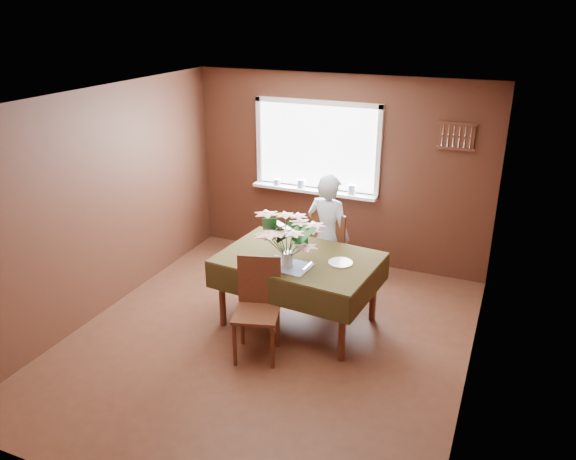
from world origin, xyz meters
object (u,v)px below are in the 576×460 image
at_px(dining_table, 299,265).
at_px(chair_far, 333,248).
at_px(chair_near, 258,303).
at_px(flower_bouquet, 287,235).
at_px(seated_woman, 328,236).

distance_m(dining_table, chair_far, 0.88).
height_order(chair_near, flower_bouquet, flower_bouquet).
xyz_separation_m(chair_far, seated_woman, (-0.03, -0.11, 0.19)).
bearing_deg(seated_woman, chair_far, -93.66).
height_order(dining_table, chair_far, chair_far).
xyz_separation_m(dining_table, flower_bouquet, (-0.03, -0.25, 0.44)).
relative_size(chair_far, chair_near, 1.05).
relative_size(chair_far, seated_woman, 0.70).
height_order(chair_far, chair_near, chair_far).
relative_size(dining_table, chair_near, 1.73).
bearing_deg(seated_woman, chair_near, 92.32).
xyz_separation_m(dining_table, seated_woman, (0.07, 0.75, 0.06)).
bearing_deg(dining_table, chair_far, 88.73).
distance_m(chair_far, flower_bouquet, 1.26).
distance_m(dining_table, chair_near, 0.71).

